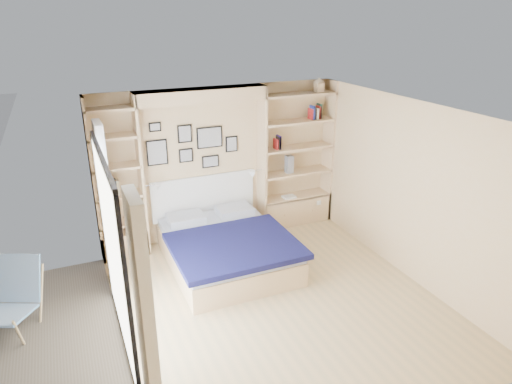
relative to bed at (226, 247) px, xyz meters
name	(u,v)px	position (x,y,z in m)	size (l,w,h in m)	color
ground	(277,301)	(0.29, -1.17, -0.28)	(4.50, 4.50, 0.00)	tan
room_shell	(211,191)	(-0.10, 0.35, 0.80)	(4.50, 4.50, 4.50)	#D3B186
bed	(226,247)	(0.00, 0.00, 0.00)	(1.75, 2.15, 1.07)	#EAC28D
photo_gallery	(192,145)	(-0.16, 1.05, 1.33)	(1.48, 0.02, 0.82)	black
reading_lamps	(206,178)	(-0.01, 0.83, 0.82)	(1.92, 0.12, 0.15)	silver
shelf_decor	(282,132)	(1.35, 0.89, 1.43)	(3.54, 0.23, 2.03)	#A51E1E
deck_chair	(14,297)	(-2.82, -0.38, 0.13)	(0.80, 0.97, 0.85)	tan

